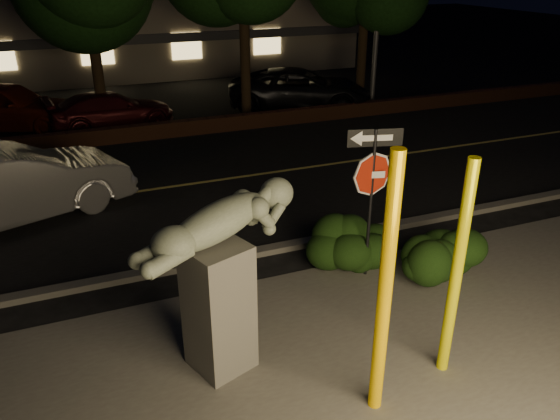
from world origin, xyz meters
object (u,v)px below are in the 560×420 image
object	(u,v)px
sculpture	(219,267)
parked_car_darkred	(111,110)
signpost	(373,175)
silver_sedan	(9,185)
yellow_pole_left	(385,291)
yellow_pole_right	(457,272)
parked_car_red	(5,106)
parked_car_dark	(300,89)

from	to	relation	value
sculpture	parked_car_darkred	bearing A→B (deg)	70.77
signpost	sculpture	world-z (taller)	signpost
signpost	silver_sedan	world-z (taller)	signpost
signpost	silver_sedan	size ratio (longest dim) A/B	0.54
yellow_pole_left	yellow_pole_right	size ratio (longest dim) A/B	1.11
yellow_pole_right	yellow_pole_left	bearing A→B (deg)	-168.26
yellow_pole_left	signpost	size ratio (longest dim) A/B	1.27
silver_sedan	parked_car_red	world-z (taller)	silver_sedan
yellow_pole_left	parked_car_darkred	bearing A→B (deg)	96.84
silver_sedan	sculpture	bearing A→B (deg)	-174.68
silver_sedan	parked_car_darkred	bearing A→B (deg)	-42.63
yellow_pole_left	signpost	xyz separation A→B (m)	(1.51, 2.88, 0.21)
parked_car_red	parked_car_dark	bearing A→B (deg)	-73.63
silver_sedan	parked_car_darkred	xyz separation A→B (m)	(2.81, 6.74, -0.23)
parked_car_darkred	parked_car_dark	size ratio (longest dim) A/B	0.78
yellow_pole_right	parked_car_darkred	size ratio (longest dim) A/B	0.75
silver_sedan	parked_car_dark	world-z (taller)	silver_sedan
sculpture	parked_car_red	distance (m)	14.44
yellow_pole_right	parked_car_red	distance (m)	16.51
signpost	sculpture	size ratio (longest dim) A/B	1.07
yellow_pole_right	silver_sedan	bearing A→B (deg)	127.74
parked_car_red	parked_car_darkred	xyz separation A→B (m)	(3.27, -1.01, -0.20)
parked_car_red	parked_car_dark	xyz separation A→B (m)	(10.33, -0.91, -0.06)
parked_car_red	signpost	bearing A→B (deg)	-131.32
yellow_pole_left	silver_sedan	bearing A→B (deg)	120.35
parked_car_darkred	silver_sedan	bearing A→B (deg)	149.06
signpost	parked_car_dark	bearing A→B (deg)	86.90
yellow_pole_left	silver_sedan	xyz separation A→B (m)	(-4.55, 7.76, -0.91)
yellow_pole_left	yellow_pole_right	world-z (taller)	yellow_pole_left
signpost	yellow_pole_right	bearing A→B (deg)	-80.64
signpost	parked_car_dark	distance (m)	12.39
yellow_pole_right	parked_car_dark	size ratio (longest dim) A/B	0.59
yellow_pole_left	parked_car_red	size ratio (longest dim) A/B	0.74
sculpture	parked_car_dark	distance (m)	14.83
silver_sedan	signpost	bearing A→B (deg)	-148.88
parked_car_darkred	parked_car_red	bearing A→B (deg)	64.49
yellow_pole_left	sculpture	distance (m)	2.20
parked_car_darkred	parked_car_dark	xyz separation A→B (m)	(7.06, 0.11, 0.14)
signpost	parked_car_darkred	bearing A→B (deg)	120.50
yellow_pole_left	sculpture	xyz separation A→B (m)	(-1.59, 1.51, -0.16)
yellow_pole_left	yellow_pole_right	xyz separation A→B (m)	(1.26, 0.26, -0.17)
yellow_pole_right	parked_car_dark	distance (m)	14.94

